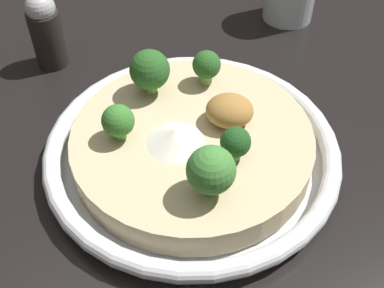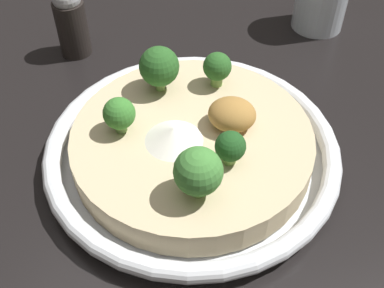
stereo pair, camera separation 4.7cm
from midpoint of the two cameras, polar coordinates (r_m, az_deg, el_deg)
ground_plane at (r=0.49m, az=-2.76°, el=-2.00°), size 6.00×6.00×0.00m
risotto_bowl at (r=0.48m, az=-2.84°, el=-0.59°), size 0.29×0.29×0.04m
cheese_sprinkle at (r=0.45m, az=-5.00°, el=0.79°), size 0.06×0.06×0.02m
crispy_onion_garnish at (r=0.47m, az=1.58°, el=3.85°), size 0.05×0.04×0.03m
broccoli_back_right at (r=0.51m, az=-0.97°, el=9.14°), size 0.03×0.03×0.04m
broccoli_right at (r=0.43m, az=2.03°, el=-0.03°), size 0.03×0.03×0.03m
broccoli_front_right at (r=0.39m, az=-1.17°, el=-3.35°), size 0.04×0.04×0.05m
broccoli_left at (r=0.45m, az=-11.72°, el=2.49°), size 0.03×0.03×0.04m
broccoli_back_left at (r=0.50m, az=-7.81°, el=8.54°), size 0.04×0.04×0.05m
pepper_shaker at (r=0.62m, az=-19.11°, el=12.52°), size 0.04×0.04×0.09m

